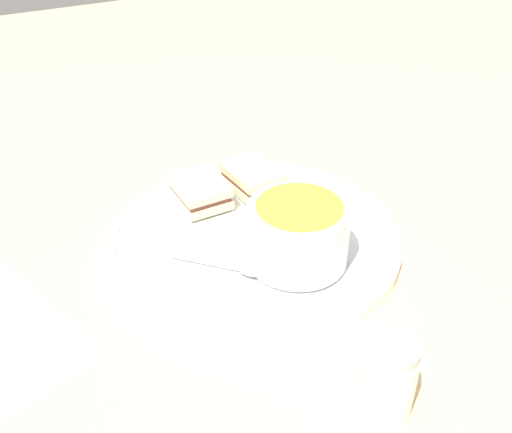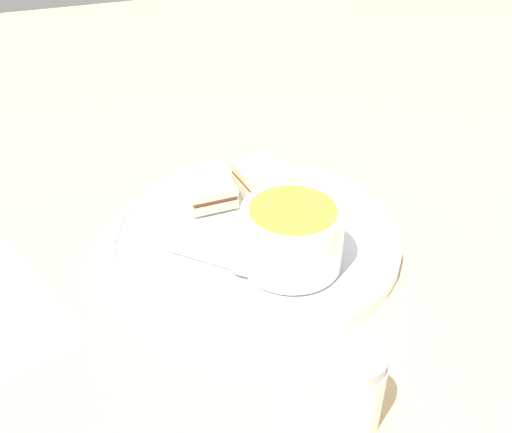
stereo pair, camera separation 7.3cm
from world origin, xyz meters
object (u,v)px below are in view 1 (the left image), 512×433
at_px(sandwich_half_far, 199,191).
at_px(salt_shaker, 390,379).
at_px(soup_bowl, 298,233).
at_px(sandwich_half_near, 253,178).
at_px(spoon, 245,268).

distance_m(sandwich_half_far, salt_shaker, 0.37).
height_order(soup_bowl, sandwich_half_near, soup_bowl).
height_order(soup_bowl, salt_shaker, soup_bowl).
xyz_separation_m(sandwich_half_near, salt_shaker, (0.05, 0.37, 0.00)).
relative_size(soup_bowl, salt_shaker, 1.44).
relative_size(spoon, sandwich_half_far, 1.15).
height_order(spoon, sandwich_half_far, sandwich_half_far).
relative_size(soup_bowl, sandwich_half_far, 1.42).
distance_m(soup_bowl, salt_shaker, 0.21).
bearing_deg(sandwich_half_near, spoon, 59.49).
bearing_deg(salt_shaker, spoon, -80.27).
relative_size(spoon, salt_shaker, 1.17).
bearing_deg(salt_shaker, sandwich_half_near, -98.50).
bearing_deg(spoon, soup_bowl, 36.68).
height_order(sandwich_half_far, salt_shaker, salt_shaker).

